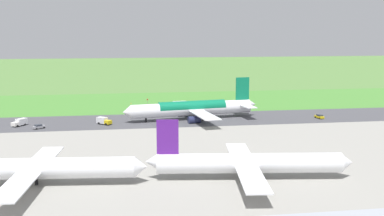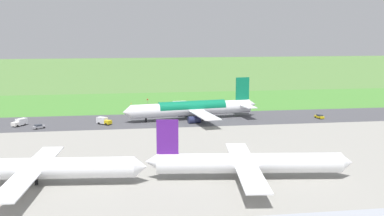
{
  "view_description": "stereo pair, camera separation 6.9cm",
  "coord_description": "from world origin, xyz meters",
  "px_view_note": "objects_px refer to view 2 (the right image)",
  "views": [
    {
      "loc": [
        26.21,
        174.68,
        34.62
      ],
      "look_at": [
        -0.09,
        0.0,
        4.5
      ],
      "focal_mm": 43.23,
      "sensor_mm": 36.0,
      "label": 1
    },
    {
      "loc": [
        26.14,
        174.69,
        34.62
      ],
      "look_at": [
        -0.09,
        0.0,
        4.5
      ],
      "focal_mm": 43.23,
      "sensor_mm": 36.0,
      "label": 2
    }
  ],
  "objects_px": {
    "service_truck_baggage": "(20,122)",
    "service_car_followme": "(39,126)",
    "airliner_parked_mid": "(248,163)",
    "service_truck_fuel": "(104,121)",
    "airliner_main": "(193,108)",
    "traffic_cone_orange": "(131,103)",
    "no_stopping_sign": "(148,101)",
    "service_car_ops": "(319,116)",
    "airliner_parked_far": "(34,168)"
  },
  "relations": [
    {
      "from": "airliner_main",
      "to": "airliner_parked_mid",
      "type": "bearing_deg",
      "value": 91.4
    },
    {
      "from": "airliner_main",
      "to": "service_truck_fuel",
      "type": "xyz_separation_m",
      "value": [
        34.08,
        4.85,
        -2.95
      ]
    },
    {
      "from": "airliner_parked_far",
      "to": "service_truck_fuel",
      "type": "height_order",
      "value": "airliner_parked_far"
    },
    {
      "from": "traffic_cone_orange",
      "to": "service_truck_fuel",
      "type": "bearing_deg",
      "value": 76.89
    },
    {
      "from": "service_truck_fuel",
      "to": "service_car_ops",
      "type": "xyz_separation_m",
      "value": [
        -83.57,
        0.91,
        -0.56
      ]
    },
    {
      "from": "service_car_ops",
      "to": "traffic_cone_orange",
      "type": "relative_size",
      "value": 8.16
    },
    {
      "from": "airliner_main",
      "to": "traffic_cone_orange",
      "type": "xyz_separation_m",
      "value": [
        23.16,
        -42.04,
        -4.08
      ]
    },
    {
      "from": "airliner_parked_far",
      "to": "service_car_followme",
      "type": "relative_size",
      "value": 11.37
    },
    {
      "from": "airliner_parked_mid",
      "to": "service_truck_fuel",
      "type": "height_order",
      "value": "airliner_parked_mid"
    },
    {
      "from": "service_car_followme",
      "to": "traffic_cone_orange",
      "type": "distance_m",
      "value": 61.1
    },
    {
      "from": "service_car_ops",
      "to": "traffic_cone_orange",
      "type": "distance_m",
      "value": 86.97
    },
    {
      "from": "airliner_parked_mid",
      "to": "service_truck_fuel",
      "type": "bearing_deg",
      "value": -62.49
    },
    {
      "from": "service_car_ops",
      "to": "service_car_followme",
      "type": "bearing_deg",
      "value": 1.87
    },
    {
      "from": "no_stopping_sign",
      "to": "traffic_cone_orange",
      "type": "height_order",
      "value": "no_stopping_sign"
    },
    {
      "from": "airliner_parked_mid",
      "to": "service_car_ops",
      "type": "xyz_separation_m",
      "value": [
        -47.68,
        -67.99,
        -3.05
      ]
    },
    {
      "from": "service_car_ops",
      "to": "service_truck_fuel",
      "type": "bearing_deg",
      "value": -0.63
    },
    {
      "from": "traffic_cone_orange",
      "to": "airliner_main",
      "type": "bearing_deg",
      "value": 118.85
    },
    {
      "from": "airliner_main",
      "to": "traffic_cone_orange",
      "type": "height_order",
      "value": "airliner_main"
    },
    {
      "from": "airliner_main",
      "to": "service_truck_baggage",
      "type": "distance_m",
      "value": 64.15
    },
    {
      "from": "airliner_main",
      "to": "no_stopping_sign",
      "type": "distance_m",
      "value": 44.38
    },
    {
      "from": "airliner_main",
      "to": "service_truck_baggage",
      "type": "relative_size",
      "value": 9.05
    },
    {
      "from": "airliner_main",
      "to": "airliner_parked_far",
      "type": "bearing_deg",
      "value": 56.61
    },
    {
      "from": "no_stopping_sign",
      "to": "traffic_cone_orange",
      "type": "xyz_separation_m",
      "value": [
        7.76,
        -0.53,
        -1.06
      ]
    },
    {
      "from": "service_truck_fuel",
      "to": "no_stopping_sign",
      "type": "relative_size",
      "value": 2.65
    },
    {
      "from": "airliner_parked_far",
      "to": "service_car_followme",
      "type": "distance_m",
      "value": 62.59
    },
    {
      "from": "service_truck_baggage",
      "to": "service_car_followme",
      "type": "height_order",
      "value": "service_truck_baggage"
    },
    {
      "from": "service_truck_baggage",
      "to": "service_car_followme",
      "type": "bearing_deg",
      "value": 141.62
    },
    {
      "from": "service_truck_fuel",
      "to": "airliner_parked_mid",
      "type": "bearing_deg",
      "value": 117.51
    },
    {
      "from": "service_truck_fuel",
      "to": "service_car_ops",
      "type": "relative_size",
      "value": 1.31
    },
    {
      "from": "airliner_parked_mid",
      "to": "service_truck_baggage",
      "type": "distance_m",
      "value": 96.51
    },
    {
      "from": "service_car_followme",
      "to": "service_truck_baggage",
      "type": "bearing_deg",
      "value": -38.38
    },
    {
      "from": "airliner_main",
      "to": "service_car_followme",
      "type": "height_order",
      "value": "airliner_main"
    },
    {
      "from": "airliner_parked_far",
      "to": "service_car_followme",
      "type": "bearing_deg",
      "value": -81.15
    },
    {
      "from": "airliner_main",
      "to": "traffic_cone_orange",
      "type": "bearing_deg",
      "value": -61.15
    },
    {
      "from": "airliner_parked_far",
      "to": "no_stopping_sign",
      "type": "relative_size",
      "value": 22.47
    },
    {
      "from": "traffic_cone_orange",
      "to": "no_stopping_sign",
      "type": "bearing_deg",
      "value": 176.11
    },
    {
      "from": "service_car_followme",
      "to": "service_car_ops",
      "type": "height_order",
      "value": "same"
    },
    {
      "from": "service_car_followme",
      "to": "service_car_ops",
      "type": "bearing_deg",
      "value": -178.13
    },
    {
      "from": "airliner_main",
      "to": "service_car_ops",
      "type": "relative_size",
      "value": 12.04
    },
    {
      "from": "service_car_followme",
      "to": "traffic_cone_orange",
      "type": "bearing_deg",
      "value": -122.97
    },
    {
      "from": "service_truck_baggage",
      "to": "service_truck_fuel",
      "type": "bearing_deg",
      "value": 176.85
    },
    {
      "from": "airliner_parked_far",
      "to": "traffic_cone_orange",
      "type": "bearing_deg",
      "value": -101.81
    },
    {
      "from": "airliner_main",
      "to": "service_car_followme",
      "type": "relative_size",
      "value": 12.29
    },
    {
      "from": "airliner_main",
      "to": "no_stopping_sign",
      "type": "bearing_deg",
      "value": -69.64
    },
    {
      "from": "airliner_parked_far",
      "to": "no_stopping_sign",
      "type": "xyz_separation_m",
      "value": [
        -31.39,
        -112.49,
        -2.65
      ]
    },
    {
      "from": "airliner_parked_mid",
      "to": "service_truck_baggage",
      "type": "height_order",
      "value": "airliner_parked_mid"
    },
    {
      "from": "airliner_parked_far",
      "to": "service_truck_fuel",
      "type": "relative_size",
      "value": 8.48
    },
    {
      "from": "airliner_parked_mid",
      "to": "airliner_parked_far",
      "type": "distance_m",
      "value": 48.68
    },
    {
      "from": "airliner_parked_mid",
      "to": "service_truck_baggage",
      "type": "bearing_deg",
      "value": -46.99
    },
    {
      "from": "airliner_parked_far",
      "to": "service_car_ops",
      "type": "xyz_separation_m",
      "value": [
        -96.28,
        -65.22,
        -3.14
      ]
    }
  ]
}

